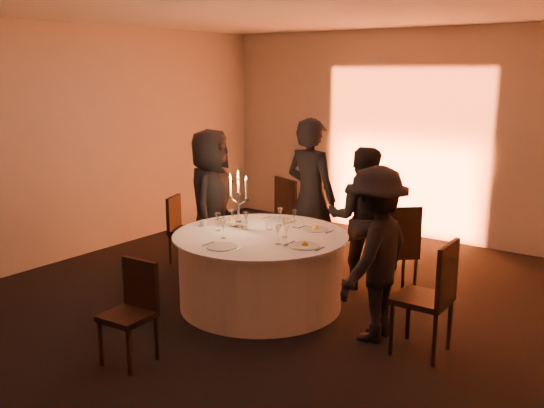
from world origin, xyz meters
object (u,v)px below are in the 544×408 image
Objects in this scene: chair_back_left at (293,212)px; guest_left at (211,202)px; guest_right at (375,254)px; coffee_cup at (204,224)px; chair_right at (432,292)px; chair_back_right at (396,246)px; guest_back_right at (362,218)px; guest_back_left at (311,197)px; banquet_table at (261,270)px; chair_left at (181,225)px; chair_front at (133,306)px; candelabra at (238,208)px.

guest_left reaches higher than chair_back_left.
coffee_cup is at bearing -88.20° from guest_right.
chair_right is 0.59× the size of guest_left.
guest_left reaches higher than chair_back_right.
chair_right is 1.77m from guest_back_right.
guest_back_left is (-1.17, 0.15, 0.36)m from chair_back_right.
banquet_table is 1.77× the size of chair_right.
coffee_cup is at bearing 18.47° from guest_back_right.
banquet_table is at bearing 103.00° from guest_back_left.
chair_left is at bearing 65.46° from chair_back_left.
chair_left is 1.75m from guest_back_left.
coffee_cup is at bearing -168.51° from guest_left.
chair_front is 7.83× the size of coffee_cup.
chair_right is at bearing 86.33° from guest_right.
chair_front is 0.49× the size of guest_left.
chair_back_left is at bearing -32.23° from guest_back_left.
chair_front is 2.16m from guest_right.
chair_back_right is 0.55× the size of guest_back_left.
chair_front is at bearing -42.84° from guest_right.
chair_left is at bearing 158.66° from candelabra.
candelabra reaches higher than chair_front.
guest_back_right is (0.69, -0.03, -0.14)m from guest_back_left.
guest_right is at bearing 61.82° from chair_back_right.
candelabra reaches higher than chair_back_right.
banquet_table is 2.88× the size of candelabra.
guest_right is at bearing -2.39° from candelabra.
guest_left is 15.82× the size of coffee_cup.
guest_back_right is 14.51× the size of coffee_cup.
banquet_table is at bearing 134.19° from chair_back_left.
chair_back_right is 0.65× the size of guest_back_right.
chair_front is (-1.17, -2.61, -0.10)m from chair_back_right.
chair_back_left is at bearing 95.63° from chair_front.
chair_right is 1.18× the size of chair_front.
chair_right is 0.64× the size of guest_back_right.
chair_back_right is 9.38× the size of coffee_cup.
candelabra reaches higher than banquet_table.
chair_back_left is 0.56× the size of guest_back_left.
chair_right is at bearing -125.20° from guest_left.
candelabra is (-1.37, -0.96, 0.40)m from chair_back_right.
chair_front is (-1.99, -1.56, -0.10)m from chair_right.
chair_back_right is 1.01× the size of chair_right.
chair_back_left reaches higher than chair_right.
candelabra is at bearing -131.80° from chair_left.
chair_back_left is at bearing -61.51° from chair_back_right.
chair_right reaches higher than chair_front.
guest_back_right is (0.56, 1.13, 0.41)m from banquet_table.
guest_left reaches higher than guest_back_right.
chair_right is 9.27× the size of coffee_cup.
chair_front is (-0.13, -1.60, 0.10)m from banquet_table.
guest_left is (-1.02, 2.13, 0.39)m from chair_front.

